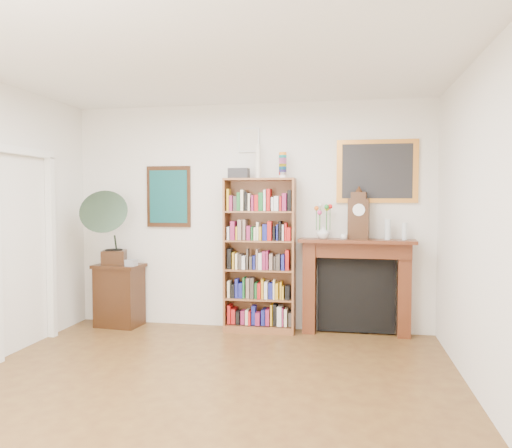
{
  "coord_description": "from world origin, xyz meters",
  "views": [
    {
      "loc": [
        1.18,
        -3.62,
        1.63
      ],
      "look_at": [
        0.25,
        1.6,
        1.36
      ],
      "focal_mm": 35.0,
      "sensor_mm": 36.0,
      "label": 1
    }
  ],
  "objects_px": {
    "fireplace": "(356,278)",
    "bottle_left": "(388,229)",
    "teacup": "(344,237)",
    "gramophone": "(108,223)",
    "bottle_right": "(405,231)",
    "flower_vase": "(323,232)",
    "mantel_clock": "(359,217)",
    "side_cabinet": "(119,295)",
    "bookshelf": "(260,246)",
    "cd_stack": "(131,263)"
  },
  "relations": [
    {
      "from": "gramophone",
      "to": "flower_vase",
      "type": "distance_m",
      "value": 2.66
    },
    {
      "from": "mantel_clock",
      "to": "bottle_right",
      "type": "xyz_separation_m",
      "value": [
        0.52,
        -0.01,
        -0.17
      ]
    },
    {
      "from": "teacup",
      "to": "bottle_left",
      "type": "relative_size",
      "value": 0.34
    },
    {
      "from": "flower_vase",
      "to": "mantel_clock",
      "type": "bearing_deg",
      "value": 2.94
    },
    {
      "from": "mantel_clock",
      "to": "flower_vase",
      "type": "distance_m",
      "value": 0.45
    },
    {
      "from": "cd_stack",
      "to": "mantel_clock",
      "type": "height_order",
      "value": "mantel_clock"
    },
    {
      "from": "side_cabinet",
      "to": "fireplace",
      "type": "relative_size",
      "value": 0.58
    },
    {
      "from": "fireplace",
      "to": "bottle_left",
      "type": "height_order",
      "value": "bottle_left"
    },
    {
      "from": "side_cabinet",
      "to": "mantel_clock",
      "type": "bearing_deg",
      "value": 7.04
    },
    {
      "from": "teacup",
      "to": "gramophone",
      "type": "bearing_deg",
      "value": -177.78
    },
    {
      "from": "side_cabinet",
      "to": "cd_stack",
      "type": "relative_size",
      "value": 6.58
    },
    {
      "from": "bookshelf",
      "to": "fireplace",
      "type": "height_order",
      "value": "bookshelf"
    },
    {
      "from": "gramophone",
      "to": "bottle_right",
      "type": "relative_size",
      "value": 4.67
    },
    {
      "from": "fireplace",
      "to": "bottle_left",
      "type": "xyz_separation_m",
      "value": [
        0.35,
        -0.04,
        0.59
      ]
    },
    {
      "from": "bookshelf",
      "to": "cd_stack",
      "type": "bearing_deg",
      "value": -174.42
    },
    {
      "from": "fireplace",
      "to": "bottle_right",
      "type": "distance_m",
      "value": 0.79
    },
    {
      "from": "fireplace",
      "to": "mantel_clock",
      "type": "xyz_separation_m",
      "value": [
        0.02,
        -0.04,
        0.74
      ]
    },
    {
      "from": "side_cabinet",
      "to": "flower_vase",
      "type": "bearing_deg",
      "value": 6.83
    },
    {
      "from": "gramophone",
      "to": "mantel_clock",
      "type": "relative_size",
      "value": 1.68
    },
    {
      "from": "bookshelf",
      "to": "bottle_left",
      "type": "height_order",
      "value": "bookshelf"
    },
    {
      "from": "teacup",
      "to": "bottle_left",
      "type": "bearing_deg",
      "value": 12.12
    },
    {
      "from": "side_cabinet",
      "to": "gramophone",
      "type": "distance_m",
      "value": 0.93
    },
    {
      "from": "mantel_clock",
      "to": "flower_vase",
      "type": "bearing_deg",
      "value": -167.73
    },
    {
      "from": "bottle_right",
      "to": "fireplace",
      "type": "bearing_deg",
      "value": 173.72
    },
    {
      "from": "fireplace",
      "to": "gramophone",
      "type": "height_order",
      "value": "gramophone"
    },
    {
      "from": "side_cabinet",
      "to": "teacup",
      "type": "distance_m",
      "value": 2.92
    },
    {
      "from": "gramophone",
      "to": "flower_vase",
      "type": "height_order",
      "value": "gramophone"
    },
    {
      "from": "teacup",
      "to": "bottle_left",
      "type": "distance_m",
      "value": 0.52
    },
    {
      "from": "side_cabinet",
      "to": "gramophone",
      "type": "bearing_deg",
      "value": -116.43
    },
    {
      "from": "side_cabinet",
      "to": "gramophone",
      "type": "xyz_separation_m",
      "value": [
        -0.08,
        -0.13,
        0.92
      ]
    },
    {
      "from": "bookshelf",
      "to": "side_cabinet",
      "type": "bearing_deg",
      "value": -179.15
    },
    {
      "from": "gramophone",
      "to": "bottle_right",
      "type": "bearing_deg",
      "value": -13.63
    },
    {
      "from": "bookshelf",
      "to": "flower_vase",
      "type": "height_order",
      "value": "bookshelf"
    },
    {
      "from": "fireplace",
      "to": "cd_stack",
      "type": "distance_m",
      "value": 2.76
    },
    {
      "from": "fireplace",
      "to": "teacup",
      "type": "distance_m",
      "value": 0.55
    },
    {
      "from": "mantel_clock",
      "to": "bottle_right",
      "type": "bearing_deg",
      "value": 7.72
    },
    {
      "from": "mantel_clock",
      "to": "flower_vase",
      "type": "relative_size",
      "value": 3.44
    },
    {
      "from": "gramophone",
      "to": "mantel_clock",
      "type": "xyz_separation_m",
      "value": [
        3.06,
        0.22,
        0.1
      ]
    },
    {
      "from": "gramophone",
      "to": "teacup",
      "type": "height_order",
      "value": "gramophone"
    },
    {
      "from": "teacup",
      "to": "bottle_right",
      "type": "xyz_separation_m",
      "value": [
        0.69,
        0.09,
        0.07
      ]
    },
    {
      "from": "fireplace",
      "to": "bottle_right",
      "type": "bearing_deg",
      "value": -3.63
    },
    {
      "from": "side_cabinet",
      "to": "flower_vase",
      "type": "relative_size",
      "value": 4.89
    },
    {
      "from": "gramophone",
      "to": "bottle_left",
      "type": "bearing_deg",
      "value": -13.13
    },
    {
      "from": "bookshelf",
      "to": "side_cabinet",
      "type": "relative_size",
      "value": 2.73
    },
    {
      "from": "side_cabinet",
      "to": "mantel_clock",
      "type": "height_order",
      "value": "mantel_clock"
    },
    {
      "from": "bottle_right",
      "to": "gramophone",
      "type": "bearing_deg",
      "value": -176.79
    },
    {
      "from": "side_cabinet",
      "to": "teacup",
      "type": "relative_size",
      "value": 9.78
    },
    {
      "from": "bookshelf",
      "to": "gramophone",
      "type": "distance_m",
      "value": 1.91
    },
    {
      "from": "side_cabinet",
      "to": "bottle_left",
      "type": "height_order",
      "value": "bottle_left"
    },
    {
      "from": "fireplace",
      "to": "teacup",
      "type": "xyz_separation_m",
      "value": [
        -0.15,
        -0.15,
        0.5
      ]
    }
  ]
}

